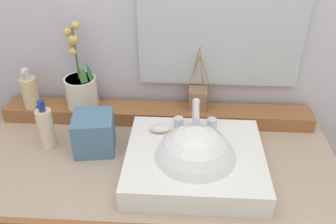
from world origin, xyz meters
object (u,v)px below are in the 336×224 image
(soap_bar, at_px, (160,128))
(lotion_bottle, at_px, (46,127))
(potted_plant, at_px, (81,87))
(soap_dispenser, at_px, (30,92))
(reed_diffuser, at_px, (198,98))
(sink_basin, at_px, (195,163))
(tissue_box, at_px, (94,133))

(soap_bar, relative_size, lotion_bottle, 0.39)
(potted_plant, height_order, soap_dispenser, potted_plant)
(potted_plant, xyz_separation_m, soap_dispenser, (-0.19, -0.02, -0.01))
(reed_diffuser, distance_m, lotion_bottle, 0.55)
(sink_basin, bearing_deg, soap_bar, 135.92)
(potted_plant, bearing_deg, reed_diffuser, 1.06)
(soap_bar, height_order, reed_diffuser, reed_diffuser)
(potted_plant, distance_m, soap_dispenser, 0.19)
(reed_diffuser, bearing_deg, tissue_box, -149.93)
(tissue_box, bearing_deg, soap_dispenser, 148.59)
(soap_bar, distance_m, soap_dispenser, 0.52)
(tissue_box, bearing_deg, lotion_bottle, 177.39)
(lotion_bottle, bearing_deg, soap_bar, 0.38)
(potted_plant, xyz_separation_m, reed_diffuser, (0.43, 0.01, -0.04))
(tissue_box, bearing_deg, reed_diffuser, 30.07)
(soap_bar, bearing_deg, reed_diffuser, 56.45)
(soap_bar, xyz_separation_m, tissue_box, (-0.22, -0.01, -0.02))
(reed_diffuser, height_order, tissue_box, reed_diffuser)
(soap_dispenser, bearing_deg, sink_basin, -23.86)
(sink_basin, distance_m, lotion_bottle, 0.51)
(soap_bar, height_order, soap_dispenser, soap_dispenser)
(sink_basin, height_order, soap_bar, sink_basin)
(soap_dispenser, distance_m, lotion_bottle, 0.20)
(reed_diffuser, relative_size, lotion_bottle, 1.37)
(potted_plant, height_order, reed_diffuser, potted_plant)
(reed_diffuser, distance_m, tissue_box, 0.40)
(sink_basin, relative_size, reed_diffuser, 1.73)
(soap_bar, xyz_separation_m, lotion_bottle, (-0.38, -0.00, -0.01))
(tissue_box, bearing_deg, soap_bar, 2.60)
(potted_plant, height_order, tissue_box, potted_plant)
(reed_diffuser, bearing_deg, potted_plant, -178.94)
(soap_dispenser, relative_size, lotion_bottle, 0.87)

